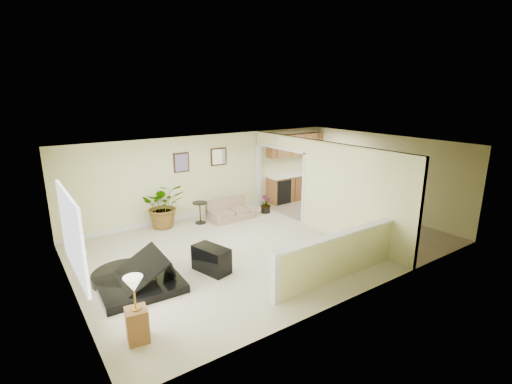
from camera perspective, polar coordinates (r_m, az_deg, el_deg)
floor at (r=9.59m, az=1.69°, el=-7.91°), size 9.00×9.00×0.00m
back_wall at (r=11.65m, az=-7.05°, el=2.62°), size 9.00×0.04×2.50m
front_wall at (r=7.12m, az=16.32°, el=-6.15°), size 9.00×0.04×2.50m
left_wall at (r=7.56m, az=-27.04°, el=-5.99°), size 0.04×6.00×2.50m
right_wall at (r=12.32m, az=18.87°, el=2.60°), size 0.04×6.00×2.50m
ceiling at (r=8.91m, az=1.82°, el=7.03°), size 9.00×6.00×0.04m
kitchen_vinyl at (r=11.62m, az=14.33°, el=-4.17°), size 2.70×6.00×0.01m
interior_partition at (r=10.50m, az=8.86°, el=0.98°), size 0.18×5.99×2.50m
pony_half_wall at (r=7.87m, az=12.30°, el=-9.56°), size 3.42×0.22×1.00m
left_window at (r=7.03m, az=-26.51°, el=-5.73°), size 0.05×2.15×1.45m
wall_art_left at (r=11.13m, az=-11.40°, el=4.47°), size 0.48×0.04×0.58m
wall_mirror at (r=11.66m, az=-5.76°, el=5.43°), size 0.55×0.04×0.55m
kitchen_cabinets at (r=13.27m, az=5.83°, el=2.53°), size 2.36×0.65×2.33m
piano at (r=7.75m, az=-18.27°, el=-9.64°), size 1.87×1.94×1.46m
piano_bench at (r=8.16m, az=-6.88°, el=-10.23°), size 0.63×0.92×0.56m
loveseat at (r=11.34m, az=-4.04°, el=-2.68°), size 1.34×0.76×0.77m
accent_table at (r=11.00m, az=-8.61°, el=-2.73°), size 0.44×0.44×0.64m
palm_plant at (r=10.83m, az=-13.99°, el=-2.04°), size 1.40×1.29×1.30m
small_plant at (r=11.87m, az=1.48°, el=-2.05°), size 0.41×0.41×0.58m
lamp_stand at (r=6.26m, az=-17.94°, el=-17.47°), size 0.37×0.37×1.10m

